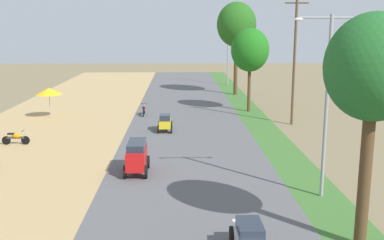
# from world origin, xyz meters

# --- Properties ---
(parked_motorbike_sixth) EXTENTS (1.80, 0.54, 0.94)m
(parked_motorbike_sixth) POSITION_xyz_m (-11.28, 22.69, 0.55)
(parked_motorbike_sixth) COLOR black
(parked_motorbike_sixth) RESTS_ON dirt_shoulder
(vendor_umbrella) EXTENTS (2.20, 2.20, 2.52)m
(vendor_umbrella) POSITION_xyz_m (-11.52, 31.63, 2.31)
(vendor_umbrella) COLOR #99999E
(vendor_umbrella) RESTS_ON dirt_shoulder
(median_tree_nearest) EXTENTS (3.20, 3.20, 8.06)m
(median_tree_nearest) POSITION_xyz_m (5.68, 8.26, 6.24)
(median_tree_nearest) COLOR #4C351E
(median_tree_nearest) RESTS_ON median_strip
(median_tree_second) EXTENTS (3.38, 3.38, 7.46)m
(median_tree_second) POSITION_xyz_m (5.69, 34.09, 5.57)
(median_tree_second) COLOR #4C351E
(median_tree_second) RESTS_ON median_strip
(median_tree_third) EXTENTS (4.33, 4.33, 10.22)m
(median_tree_third) POSITION_xyz_m (5.75, 44.46, 7.78)
(median_tree_third) COLOR #4C351E
(median_tree_third) RESTS_ON median_strip
(streetlamp_near) EXTENTS (3.16, 0.20, 8.08)m
(streetlamp_near) POSITION_xyz_m (5.80, 13.03, 4.70)
(streetlamp_near) COLOR gray
(streetlamp_near) RESTS_ON median_strip
(streetlamp_mid) EXTENTS (3.16, 0.20, 8.14)m
(streetlamp_mid) POSITION_xyz_m (5.80, 53.27, 4.73)
(streetlamp_mid) COLOR gray
(streetlamp_mid) RESTS_ON median_strip
(utility_pole_near) EXTENTS (1.80, 0.20, 9.85)m
(utility_pole_near) POSITION_xyz_m (8.28, 28.61, 5.12)
(utility_pole_near) COLOR brown
(utility_pole_near) RESTS_ON ground
(car_sedan_white) EXTENTS (1.10, 2.26, 1.19)m
(car_sedan_white) POSITION_xyz_m (1.67, 7.65, 0.74)
(car_sedan_white) COLOR silver
(car_sedan_white) RESTS_ON road_strip
(car_van_red) EXTENTS (1.19, 2.41, 1.67)m
(car_van_red) POSITION_xyz_m (-2.87, 16.54, 1.02)
(car_van_red) COLOR red
(car_van_red) RESTS_ON road_strip
(car_hatchback_yellow) EXTENTS (1.04, 2.00, 1.23)m
(car_hatchback_yellow) POSITION_xyz_m (-1.67, 26.25, 0.75)
(car_hatchback_yellow) COLOR gold
(car_hatchback_yellow) RESTS_ON road_strip
(motorbike_ahead_second) EXTENTS (0.54, 1.80, 0.94)m
(motorbike_ahead_second) POSITION_xyz_m (-3.69, 32.41, 0.57)
(motorbike_ahead_second) COLOR black
(motorbike_ahead_second) RESTS_ON road_strip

